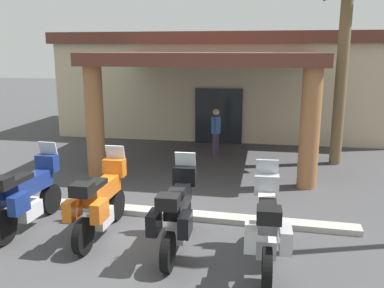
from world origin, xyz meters
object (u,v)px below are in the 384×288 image
at_px(motorcycle_black, 177,213).
at_px(pedestrian, 216,129).
at_px(palm_tree_near_portico, 346,17).
at_px(motorcycle_silver, 267,226).
at_px(motorcycle_orange, 100,201).
at_px(motel_building, 226,82).
at_px(motorcycle_blue, 27,195).

bearing_deg(motorcycle_black, pedestrian, 0.41).
bearing_deg(palm_tree_near_portico, motorcycle_black, -116.83).
height_order(motorcycle_silver, palm_tree_near_portico, palm_tree_near_portico).
height_order(motorcycle_orange, palm_tree_near_portico, palm_tree_near_portico).
height_order(motel_building, pedestrian, motel_building).
distance_m(motorcycle_blue, palm_tree_near_portico, 9.95).
distance_m(motorcycle_blue, motorcycle_silver, 4.76).
distance_m(motorcycle_orange, motorcycle_black, 1.60).
distance_m(motorcycle_orange, palm_tree_near_portico, 9.00).
bearing_deg(pedestrian, motorcycle_silver, 120.66).
distance_m(motel_building, palm_tree_near_portico, 6.82).
bearing_deg(motorcycle_blue, motorcycle_silver, -94.36).
relative_size(motorcycle_black, palm_tree_near_portico, 0.37).
bearing_deg(motorcycle_black, motorcycle_blue, 82.25).
height_order(motel_building, motorcycle_silver, motel_building).
distance_m(motorcycle_black, motorcycle_silver, 1.59).
bearing_deg(motorcycle_silver, motorcycle_black, 78.87).
relative_size(motel_building, pedestrian, 8.65).
relative_size(motel_building, palm_tree_near_portico, 2.32).
xyz_separation_m(motel_building, motorcycle_orange, (-0.77, -11.33, -1.45)).
bearing_deg(motel_building, motorcycle_orange, -96.32).
bearing_deg(motorcycle_orange, motorcycle_blue, 88.29).
height_order(motel_building, palm_tree_near_portico, palm_tree_near_portico).
relative_size(motorcycle_blue, palm_tree_near_portico, 0.37).
xyz_separation_m(motel_building, motorcycle_blue, (-2.36, -11.32, -1.45)).
bearing_deg(palm_tree_near_portico, motel_building, 130.93).
height_order(pedestrian, palm_tree_near_portico, palm_tree_near_portico).
bearing_deg(motorcycle_silver, pedestrian, 12.04).
bearing_deg(motorcycle_black, motorcycle_orange, 78.30).
bearing_deg(motorcycle_blue, palm_tree_near_portico, -44.51).
distance_m(motorcycle_black, pedestrian, 6.80).
bearing_deg(motorcycle_silver, motel_building, 7.30).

